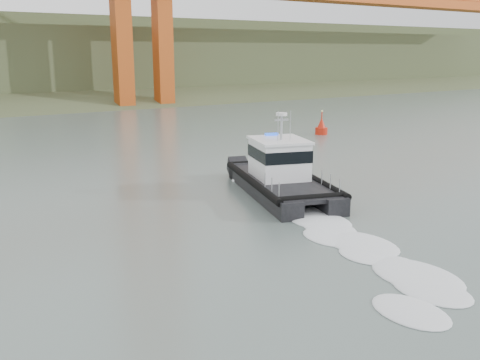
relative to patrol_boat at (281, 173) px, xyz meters
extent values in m
plane|color=#505F59|center=(-5.09, -10.39, -1.52)|extent=(400.00, 400.00, 0.00)
cube|color=#40512E|center=(-5.09, 81.61, -1.52)|extent=(500.00, 44.72, 16.25)
cube|color=black|center=(-1.53, 0.27, -1.05)|extent=(5.07, 12.43, 1.37)
cube|color=black|center=(1.42, -0.63, -1.05)|extent=(5.07, 12.43, 1.37)
cube|color=black|center=(-0.22, -0.72, -0.50)|extent=(7.52, 11.69, 0.28)
cube|color=white|center=(0.11, 0.37, 0.95)|extent=(4.47, 4.92, 2.62)
cube|color=black|center=(0.11, 0.37, 1.42)|extent=(4.55, 5.01, 0.85)
cube|color=white|center=(0.11, 0.37, 2.35)|extent=(4.75, 5.21, 0.18)
cylinder|color=#9B9FA3|center=(0.01, 0.04, 3.29)|extent=(0.18, 0.18, 2.05)
cylinder|color=white|center=(0.01, 0.04, 4.25)|extent=(0.80, 0.80, 0.21)
cylinder|color=red|center=(21.69, 20.30, -1.18)|extent=(1.54, 1.54, 1.03)
cone|color=red|center=(21.69, 20.30, -0.16)|extent=(1.20, 1.20, 1.54)
cylinder|color=red|center=(21.69, 20.30, 0.87)|extent=(0.14, 0.14, 0.85)
sphere|color=#E5D87F|center=(21.69, 20.30, 1.38)|extent=(0.26, 0.26, 0.26)
camera|label=1|loc=(-22.79, -29.97, 8.51)|focal=40.00mm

